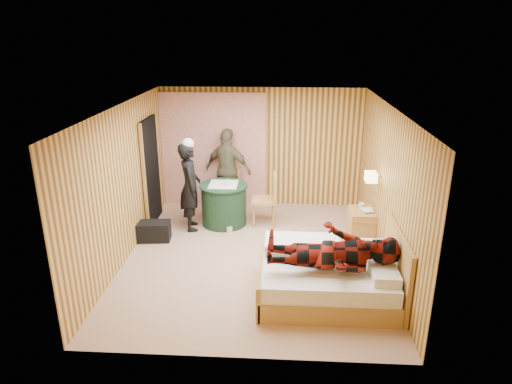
# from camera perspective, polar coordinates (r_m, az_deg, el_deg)

# --- Properties ---
(floor) EXTENTS (4.20, 5.00, 0.01)m
(floor) POSITION_cam_1_polar(r_m,az_deg,el_deg) (7.73, -0.31, -8.08)
(floor) COLOR tan
(floor) RESTS_ON ground
(ceiling) EXTENTS (4.20, 5.00, 0.01)m
(ceiling) POSITION_cam_1_polar(r_m,az_deg,el_deg) (6.92, -0.35, 10.53)
(ceiling) COLOR white
(ceiling) RESTS_ON wall_back
(wall_back) EXTENTS (4.20, 0.02, 2.50)m
(wall_back) POSITION_cam_1_polar(r_m,az_deg,el_deg) (9.62, 0.65, 5.56)
(wall_back) COLOR #E6BD58
(wall_back) RESTS_ON floor
(wall_left) EXTENTS (0.02, 5.00, 2.50)m
(wall_left) POSITION_cam_1_polar(r_m,az_deg,el_deg) (7.65, -16.22, 0.99)
(wall_left) COLOR #E6BD58
(wall_left) RESTS_ON floor
(wall_right) EXTENTS (0.02, 5.00, 2.50)m
(wall_right) POSITION_cam_1_polar(r_m,az_deg,el_deg) (7.40, 16.11, 0.36)
(wall_right) COLOR #E6BD58
(wall_right) RESTS_ON floor
(curtain) EXTENTS (2.20, 0.08, 2.40)m
(curtain) POSITION_cam_1_polar(r_m,az_deg,el_deg) (9.67, -5.33, 5.24)
(curtain) COLOR beige
(curtain) RESTS_ON floor
(doorway) EXTENTS (0.06, 0.90, 2.05)m
(doorway) POSITION_cam_1_polar(r_m,az_deg,el_deg) (8.98, -12.98, 2.50)
(doorway) COLOR black
(doorway) RESTS_ON floor
(wall_lamp) EXTENTS (0.26, 0.24, 0.16)m
(wall_lamp) POSITION_cam_1_polar(r_m,az_deg,el_deg) (7.77, 14.20, 1.84)
(wall_lamp) COLOR gold
(wall_lamp) RESTS_ON wall_right
(bed) EXTENTS (1.94, 1.48, 1.02)m
(bed) POSITION_cam_1_polar(r_m,az_deg,el_deg) (6.66, 8.96, -10.38)
(bed) COLOR tan
(bed) RESTS_ON floor
(nightstand) EXTENTS (0.45, 0.61, 0.59)m
(nightstand) POSITION_cam_1_polar(r_m,az_deg,el_deg) (8.37, 13.01, -4.05)
(nightstand) COLOR tan
(nightstand) RESTS_ON floor
(round_table) EXTENTS (0.92, 0.92, 0.82)m
(round_table) POSITION_cam_1_polar(r_m,az_deg,el_deg) (8.84, -4.03, -1.49)
(round_table) COLOR #1B3A20
(round_table) RESTS_ON floor
(chair_far) EXTENTS (0.49, 0.49, 0.93)m
(chair_far) POSITION_cam_1_polar(r_m,az_deg,el_deg) (9.47, -3.40, 0.81)
(chair_far) COLOR tan
(chair_far) RESTS_ON floor
(chair_near) EXTENTS (0.49, 0.49, 1.02)m
(chair_near) POSITION_cam_1_polar(r_m,az_deg,el_deg) (8.75, 1.54, -0.40)
(chair_near) COLOR tan
(chair_near) RESTS_ON floor
(duffel_bag) EXTENTS (0.64, 0.39, 0.35)m
(duffel_bag) POSITION_cam_1_polar(r_m,az_deg,el_deg) (8.43, -12.76, -4.81)
(duffel_bag) COLOR black
(duffel_bag) RESTS_ON floor
(sneaker_left) EXTENTS (0.26, 0.15, 0.11)m
(sneaker_left) POSITION_cam_1_polar(r_m,az_deg,el_deg) (8.64, -3.76, -4.58)
(sneaker_left) COLOR white
(sneaker_left) RESTS_ON floor
(sneaker_right) EXTENTS (0.32, 0.23, 0.13)m
(sneaker_right) POSITION_cam_1_polar(r_m,az_deg,el_deg) (8.74, -3.48, -4.19)
(sneaker_right) COLOR white
(sneaker_right) RESTS_ON floor
(woman_standing) EXTENTS (0.54, 0.69, 1.68)m
(woman_standing) POSITION_cam_1_polar(r_m,az_deg,el_deg) (8.56, -8.24, 0.67)
(woman_standing) COLOR black
(woman_standing) RESTS_ON floor
(man_at_table) EXTENTS (1.09, 0.75, 1.72)m
(man_at_table) POSITION_cam_1_polar(r_m,az_deg,el_deg) (9.42, -3.50, 2.76)
(man_at_table) COLOR brown
(man_at_table) RESTS_ON floor
(man_on_bed) EXTENTS (0.86, 0.67, 1.77)m
(man_on_bed) POSITION_cam_1_polar(r_m,az_deg,el_deg) (6.16, 9.66, -6.25)
(man_on_bed) COLOR maroon
(man_on_bed) RESTS_ON bed
(book_lower) EXTENTS (0.24, 0.27, 0.02)m
(book_lower) POSITION_cam_1_polar(r_m,az_deg,el_deg) (8.21, 13.22, -2.32)
(book_lower) COLOR white
(book_lower) RESTS_ON nightstand
(book_upper) EXTENTS (0.17, 0.23, 0.02)m
(book_upper) POSITION_cam_1_polar(r_m,az_deg,el_deg) (8.20, 13.23, -2.19)
(book_upper) COLOR white
(book_upper) RESTS_ON nightstand
(cup_nightstand) EXTENTS (0.12, 0.12, 0.09)m
(cup_nightstand) POSITION_cam_1_polar(r_m,az_deg,el_deg) (8.36, 13.04, -1.62)
(cup_nightstand) COLOR white
(cup_nightstand) RESTS_ON nightstand
(cup_table) EXTENTS (0.14, 0.14, 0.10)m
(cup_table) POSITION_cam_1_polar(r_m,az_deg,el_deg) (8.63, -3.48, 1.19)
(cup_table) COLOR white
(cup_table) RESTS_ON round_table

